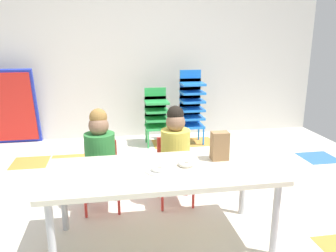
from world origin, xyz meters
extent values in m
cube|color=silver|center=(0.00, 0.00, -0.01)|extent=(5.73, 4.68, 0.02)
cube|color=orange|center=(0.90, 1.80, 0.00)|extent=(0.43, 0.43, 0.00)
cube|color=orange|center=(-0.90, 1.35, 0.00)|extent=(0.43, 0.43, 0.00)
cube|color=orange|center=(-1.35, 1.35, 0.00)|extent=(0.43, 0.43, 0.00)
cube|color=#336BB2|center=(2.25, 0.90, 0.00)|extent=(0.43, 0.43, 0.00)
cube|color=orange|center=(0.45, 1.80, 0.00)|extent=(0.43, 0.43, 0.00)
cube|color=beige|center=(0.00, 2.34, 1.38)|extent=(5.73, 0.10, 2.75)
cube|color=beige|center=(0.00, -0.54, 0.57)|extent=(1.65, 0.71, 0.04)
cylinder|color=#B2B2B7|center=(-0.74, -0.83, 0.28)|extent=(0.05, 0.05, 0.55)
cylinder|color=#B2B2B7|center=(0.75, -0.83, 0.28)|extent=(0.05, 0.05, 0.55)
cylinder|color=#B2B2B7|center=(-0.74, -0.24, 0.28)|extent=(0.05, 0.05, 0.55)
cylinder|color=#B2B2B7|center=(0.75, -0.24, 0.28)|extent=(0.05, 0.05, 0.55)
cube|color=red|center=(-0.45, 0.04, 0.30)|extent=(0.32, 0.30, 0.03)
cube|color=red|center=(-0.45, 0.19, 0.45)|extent=(0.29, 0.02, 0.30)
cylinder|color=#2D7A38|center=(-0.45, 0.04, 0.52)|extent=(0.33, 0.33, 0.38)
sphere|color=#8C664C|center=(-0.45, 0.04, 0.78)|extent=(0.17, 0.17, 0.17)
sphere|color=olive|center=(-0.45, 0.05, 0.85)|extent=(0.15, 0.15, 0.15)
cylinder|color=red|center=(-0.59, -0.09, 0.15)|extent=(0.02, 0.02, 0.28)
cylinder|color=red|center=(-0.31, -0.09, 0.15)|extent=(0.02, 0.02, 0.28)
cylinder|color=red|center=(-0.59, 0.17, 0.15)|extent=(0.02, 0.02, 0.28)
cylinder|color=red|center=(-0.31, 0.17, 0.15)|extent=(0.02, 0.02, 0.28)
cube|color=red|center=(0.21, 0.04, 0.30)|extent=(0.32, 0.30, 0.03)
cube|color=red|center=(0.21, 0.19, 0.45)|extent=(0.29, 0.02, 0.30)
cylinder|color=#D8C64C|center=(0.21, 0.04, 0.52)|extent=(0.29, 0.29, 0.38)
sphere|color=#8C664C|center=(0.21, 0.04, 0.78)|extent=(0.17, 0.17, 0.17)
sphere|color=black|center=(0.21, 0.05, 0.85)|extent=(0.15, 0.15, 0.15)
cylinder|color=red|center=(0.07, -0.09, 0.15)|extent=(0.02, 0.02, 0.28)
cylinder|color=red|center=(0.35, -0.09, 0.15)|extent=(0.02, 0.02, 0.28)
cylinder|color=red|center=(0.07, 0.17, 0.15)|extent=(0.02, 0.02, 0.28)
cylinder|color=red|center=(0.35, 0.17, 0.15)|extent=(0.02, 0.02, 0.28)
cube|color=green|center=(0.29, 1.77, 0.26)|extent=(0.32, 0.30, 0.03)
cube|color=green|center=(0.29, 1.91, 0.35)|extent=(0.30, 0.02, 0.18)
cube|color=green|center=(0.29, 1.77, 0.38)|extent=(0.32, 0.30, 0.03)
cube|color=green|center=(0.29, 1.91, 0.47)|extent=(0.30, 0.02, 0.18)
cube|color=green|center=(0.29, 1.77, 0.50)|extent=(0.32, 0.30, 0.03)
cube|color=green|center=(0.29, 1.91, 0.59)|extent=(0.30, 0.02, 0.18)
cube|color=green|center=(0.29, 1.77, 0.62)|extent=(0.32, 0.30, 0.03)
cube|color=green|center=(0.29, 1.91, 0.71)|extent=(0.30, 0.02, 0.18)
cylinder|color=green|center=(0.15, 1.64, 0.13)|extent=(0.02, 0.02, 0.26)
cylinder|color=green|center=(0.43, 1.64, 0.13)|extent=(0.02, 0.02, 0.26)
cylinder|color=green|center=(0.15, 1.90, 0.13)|extent=(0.02, 0.02, 0.26)
cylinder|color=green|center=(0.43, 1.90, 0.13)|extent=(0.02, 0.02, 0.26)
cube|color=blue|center=(0.79, 1.77, 0.26)|extent=(0.32, 0.30, 0.03)
cube|color=blue|center=(0.79, 1.91, 0.35)|extent=(0.30, 0.02, 0.18)
cube|color=blue|center=(0.79, 1.77, 0.38)|extent=(0.32, 0.30, 0.03)
cube|color=blue|center=(0.79, 1.91, 0.47)|extent=(0.30, 0.02, 0.18)
cube|color=blue|center=(0.79, 1.77, 0.50)|extent=(0.32, 0.30, 0.03)
cube|color=blue|center=(0.79, 1.91, 0.59)|extent=(0.30, 0.02, 0.18)
cube|color=blue|center=(0.79, 1.77, 0.62)|extent=(0.32, 0.30, 0.03)
cube|color=blue|center=(0.79, 1.91, 0.71)|extent=(0.30, 0.02, 0.18)
cube|color=blue|center=(0.79, 1.77, 0.74)|extent=(0.32, 0.30, 0.03)
cube|color=blue|center=(0.79, 1.91, 0.83)|extent=(0.30, 0.02, 0.18)
cube|color=blue|center=(0.79, 1.77, 0.86)|extent=(0.32, 0.30, 0.03)
cube|color=blue|center=(0.79, 1.91, 0.95)|extent=(0.30, 0.02, 0.18)
cylinder|color=blue|center=(0.65, 1.64, 0.13)|extent=(0.02, 0.02, 0.26)
cylinder|color=blue|center=(0.93, 1.64, 0.13)|extent=(0.02, 0.02, 0.26)
cylinder|color=blue|center=(0.65, 1.90, 0.13)|extent=(0.02, 0.02, 0.26)
cylinder|color=blue|center=(0.93, 1.90, 0.13)|extent=(0.02, 0.02, 0.26)
cube|color=#1E33BF|center=(-1.82, 2.15, 0.54)|extent=(0.90, 0.28, 1.09)
cube|color=red|center=(-1.82, 2.11, 0.54)|extent=(0.83, 0.23, 0.99)
cube|color=#9E754C|center=(0.47, -0.42, 0.70)|extent=(0.13, 0.09, 0.22)
cylinder|color=white|center=(-0.03, -0.57, 0.59)|extent=(0.18, 0.18, 0.01)
torus|color=white|center=(-0.03, -0.57, 0.61)|extent=(0.11, 0.11, 0.03)
torus|color=white|center=(0.18, -0.50, 0.61)|extent=(0.12, 0.12, 0.04)
camera|label=1|loc=(-0.34, -2.76, 1.52)|focal=36.01mm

